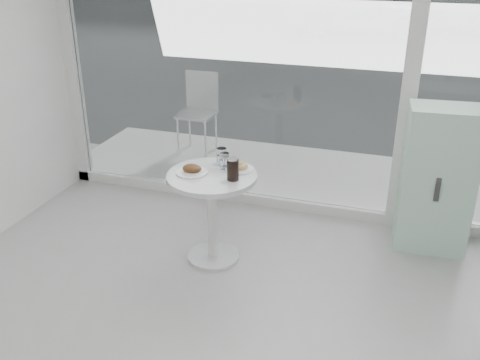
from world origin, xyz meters
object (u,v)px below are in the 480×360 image
(mint_cabinet, at_px, (437,180))
(plate_fritter, at_px, (192,170))
(car_silver, at_px, (443,2))
(plate_donut, at_px, (240,167))
(main_table, at_px, (212,199))
(car_white, at_px, (361,8))
(patio_chair, at_px, (199,107))
(water_tumbler_b, at_px, (224,162))
(water_tumbler_a, at_px, (222,157))
(cola_glass, at_px, (233,169))

(mint_cabinet, distance_m, plate_fritter, 2.04)
(car_silver, bearing_deg, plate_donut, -177.68)
(main_table, xyz_separation_m, car_white, (-0.21, 12.26, 0.14))
(car_silver, bearing_deg, patio_chair, 175.30)
(mint_cabinet, bearing_deg, water_tumbler_b, -164.26)
(mint_cabinet, height_order, plate_donut, mint_cabinet)
(main_table, relative_size, mint_cabinet, 0.61)
(main_table, distance_m, plate_donut, 0.34)
(mint_cabinet, height_order, water_tumbler_a, mint_cabinet)
(cola_glass, bearing_deg, patio_chair, 118.03)
(plate_fritter, height_order, water_tumbler_a, water_tumbler_a)
(patio_chair, height_order, plate_donut, patio_chair)
(main_table, relative_size, car_white, 0.19)
(car_white, xyz_separation_m, plate_fritter, (0.06, -12.28, 0.11))
(plate_fritter, bearing_deg, patio_chair, 110.90)
(main_table, bearing_deg, mint_cabinet, 24.44)
(patio_chair, xyz_separation_m, car_silver, (2.98, 11.43, 0.18))
(main_table, relative_size, patio_chair, 0.80)
(car_white, relative_size, cola_glass, 22.72)
(main_table, bearing_deg, water_tumbler_b, 70.95)
(plate_donut, bearing_deg, car_white, 91.85)
(cola_glass, bearing_deg, main_table, 167.59)
(water_tumbler_b, bearing_deg, cola_glass, -54.51)
(car_silver, distance_m, plate_donut, 13.59)
(plate_donut, bearing_deg, cola_glass, -86.46)
(cola_glass, bearing_deg, plate_donut, 93.54)
(mint_cabinet, height_order, water_tumbler_b, mint_cabinet)
(plate_fritter, bearing_deg, main_table, 7.93)
(main_table, relative_size, cola_glass, 4.32)
(mint_cabinet, xyz_separation_m, plate_fritter, (-1.87, -0.80, 0.17))
(patio_chair, relative_size, car_white, 0.24)
(car_white, height_order, plate_fritter, car_white)
(plate_donut, height_order, water_tumbler_a, water_tumbler_a)
(car_silver, xyz_separation_m, plate_donut, (-1.80, -13.47, 0.01))
(car_white, bearing_deg, mint_cabinet, -172.44)
(plate_fritter, bearing_deg, car_silver, 81.12)
(plate_fritter, distance_m, plate_donut, 0.38)
(main_table, bearing_deg, plate_donut, 42.02)
(patio_chair, height_order, plate_fritter, patio_chair)
(patio_chair, xyz_separation_m, plate_donut, (1.18, -2.04, 0.19))
(plate_fritter, relative_size, water_tumbler_b, 1.95)
(patio_chair, height_order, water_tumbler_a, patio_chair)
(main_table, relative_size, car_silver, 0.16)
(car_white, xyz_separation_m, car_silver, (2.19, 1.38, 0.09))
(car_white, bearing_deg, plate_donut, 179.88)
(car_white, distance_m, car_silver, 2.59)
(plate_fritter, height_order, water_tumbler_b, water_tumbler_b)
(mint_cabinet, height_order, cola_glass, mint_cabinet)
(plate_donut, distance_m, water_tumbler_a, 0.20)
(car_white, distance_m, plate_donut, 12.10)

